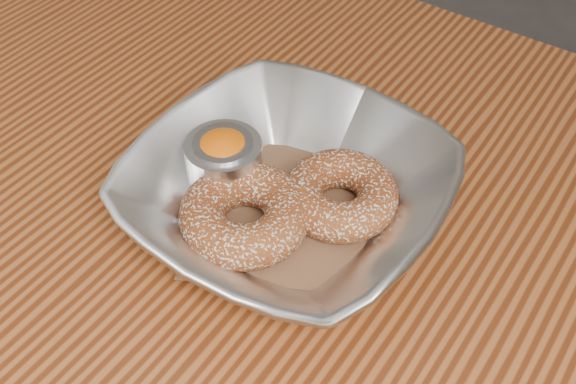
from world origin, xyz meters
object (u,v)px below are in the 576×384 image
Objects in this scene: serving_bowl at (288,194)px; donut_back at (340,195)px; ramekin at (224,162)px; table at (177,291)px; donut_front at (245,214)px.

serving_bowl is 0.04m from donut_back.
ramekin reaches higher than serving_bowl.
donut_front reaches higher than table.
donut_front reaches higher than donut_back.
serving_bowl is 2.65× the size of donut_back.
table is 20.20× the size of ramekin.
donut_front is at bearing -35.29° from ramekin.
donut_back is at bearing 51.25° from donut_front.
donut_back is (0.11, 0.08, 0.12)m from table.
table is 0.16m from serving_bowl.
donut_front is (0.07, 0.02, 0.13)m from table.
donut_front is 1.61× the size of ramekin.
donut_back is (0.03, 0.02, -0.00)m from serving_bowl.
donut_back reaches higher than table.
serving_bowl is 3.89× the size of ramekin.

